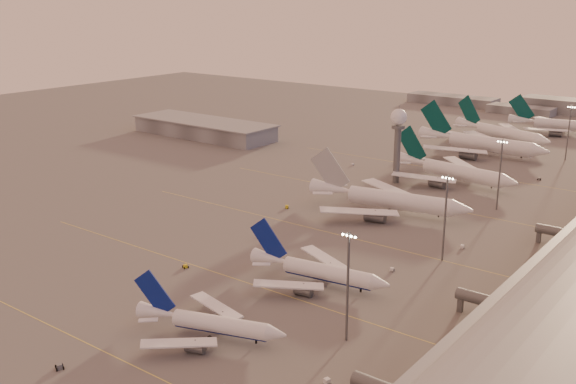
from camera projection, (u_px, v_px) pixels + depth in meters
The scene contains 25 objects.
ground at pixel (163, 275), 179.85m from camera, with size 700.00×700.00×0.00m, color #5D5A5A.
taxiway_markings at pixel (367, 241), 205.22m from camera, with size 180.00×185.25×0.02m.
hangar at pixel (204, 128), 355.21m from camera, with size 82.00×27.00×8.50m.
radar_tower at pixel (398, 131), 262.71m from camera, with size 6.40×6.40×31.10m.
mast_a at pixel (348, 282), 142.32m from camera, with size 3.60×0.56×25.00m.
mast_b at pixel (445, 214), 186.08m from camera, with size 3.60×0.56×25.00m.
mast_c at pixel (500, 171), 231.00m from camera, with size 3.60×0.56×25.00m.
mast_d at pixel (569, 130), 300.92m from camera, with size 3.60×0.56×25.00m.
distant_horizon at pixel (549, 107), 425.63m from camera, with size 165.00×37.50×9.00m.
narrowbody_near at pixel (210, 326), 146.52m from camera, with size 34.76×27.29×14.05m.
narrowbody_mid at pixel (318, 273), 173.24m from camera, with size 39.83×31.59×15.61m.
widebody_white at pixel (389, 203), 230.26m from camera, with size 58.39×46.44×20.65m.
greentail_a at pixel (454, 174), 267.21m from camera, with size 55.34×44.39×20.18m.
greentail_b at pixel (482, 146), 313.91m from camera, with size 64.34×51.89×23.36m.
greentail_c at pixel (502, 135), 339.80m from camera, with size 56.45×44.80×21.38m.
greentail_d at pixel (560, 127), 362.88m from camera, with size 54.21×43.47×19.78m.
gsv_tug_near at pixel (60, 367), 134.70m from camera, with size 3.51×4.20×1.03m.
gsv_catering_a at pixel (328, 374), 128.94m from camera, with size 5.85×3.91×4.41m.
gsv_tug_mid at pixel (185, 266), 184.48m from camera, with size 3.79×3.05×0.94m.
gsv_truck_b at pixel (394, 268), 181.99m from camera, with size 5.29×2.54×2.05m.
gsv_truck_c at pixel (288, 205), 235.68m from camera, with size 6.03×4.87×2.35m.
gsv_catering_b at pixel (463, 242), 198.23m from camera, with size 5.06×2.58×4.07m.
gsv_tug_far at pixel (409, 197), 247.93m from camera, with size 4.35×4.43×1.11m.
gsv_truck_d at pixel (353, 163), 295.09m from camera, with size 2.02×5.11×2.05m.
gsv_tug_hangar at pixel (539, 179), 271.85m from camera, with size 3.26×2.17×0.88m.
Camera 1 is at (127.24, -112.11, 72.17)m, focal length 42.00 mm.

